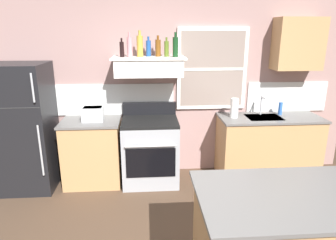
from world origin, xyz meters
name	(u,v)px	position (x,y,z in m)	size (l,w,h in m)	color
back_wall	(168,83)	(0.03, 2.23, 1.35)	(5.40, 0.11, 2.70)	gray
refrigerator	(25,128)	(-1.90, 1.84, 0.84)	(0.70, 0.72, 1.69)	black
counter_left_of_stove	(93,151)	(-1.05, 1.90, 0.46)	(0.79, 0.63, 0.91)	tan
toaster	(93,114)	(-1.01, 1.87, 1.01)	(0.30, 0.20, 0.19)	silver
stove_range	(150,150)	(-0.25, 1.86, 0.46)	(0.76, 0.69, 1.09)	#9EA0A5
range_hood_shelf	(149,66)	(-0.25, 1.96, 1.62)	(0.96, 0.52, 0.24)	white
bottle_balsamic_dark	(122,49)	(-0.59, 1.94, 1.85)	(0.06, 0.06, 0.24)	black
bottle_rose_pink	(130,47)	(-0.49, 1.91, 1.88)	(0.07, 0.07, 0.31)	#C67F84
bottle_champagne_gold_foil	(140,46)	(-0.36, 1.96, 1.89)	(0.08, 0.08, 0.33)	#B29333
bottle_blue_liqueur	(148,48)	(-0.25, 2.02, 1.85)	(0.07, 0.07, 0.26)	#1E478C
bottle_amber_wine	(158,48)	(-0.12, 2.00, 1.86)	(0.07, 0.07, 0.27)	brown
bottle_olive_oil_square	(167,49)	(-0.01, 1.98, 1.85)	(0.06, 0.06, 0.25)	#4C601E
bottle_dark_green_wine	(175,47)	(0.10, 1.90, 1.88)	(0.07, 0.07, 0.31)	#143819
counter_right_with_sink	(267,147)	(1.45, 1.90, 0.46)	(1.43, 0.63, 0.91)	tan
sink_faucet	(262,103)	(1.35, 2.00, 1.08)	(0.03, 0.17, 0.28)	silver
paper_towel_roll	(234,108)	(0.92, 1.90, 1.04)	(0.11, 0.11, 0.27)	white
dish_soap_bottle	(280,108)	(1.63, 2.00, 1.00)	(0.06, 0.06, 0.18)	blue
upper_cabinet_right	(298,44)	(1.80, 2.04, 1.90)	(0.64, 0.32, 0.70)	tan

